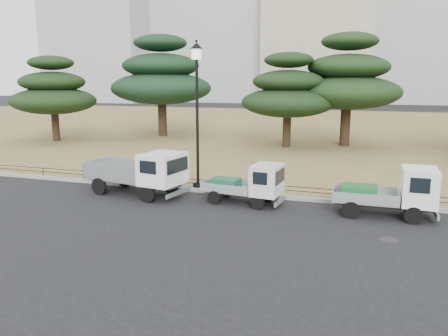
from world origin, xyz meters
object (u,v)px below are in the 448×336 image
(truck_large, at_px, (141,171))
(truck_kei_front, at_px, (249,184))
(truck_kei_rear, at_px, (392,192))
(street_lamp, at_px, (197,91))
(tarp_pile, at_px, (98,172))

(truck_large, relative_size, truck_kei_front, 1.43)
(truck_kei_front, height_order, truck_kei_rear, truck_kei_rear)
(truck_kei_front, xyz_separation_m, street_lamp, (-2.77, 1.47, 3.63))
(tarp_pile, bearing_deg, truck_kei_front, -11.00)
(truck_kei_rear, height_order, tarp_pile, truck_kei_rear)
(truck_kei_rear, height_order, street_lamp, street_lamp)
(truck_kei_front, height_order, street_lamp, street_lamp)
(truck_kei_front, bearing_deg, tarp_pile, 175.08)
(truck_kei_front, relative_size, tarp_pile, 2.11)
(truck_kei_front, distance_m, street_lamp, 4.80)
(truck_kei_rear, bearing_deg, street_lamp, 169.64)
(truck_large, relative_size, tarp_pile, 3.01)
(truck_large, distance_m, truck_kei_rear, 10.23)
(truck_kei_front, bearing_deg, truck_kei_rear, 6.15)
(truck_large, distance_m, truck_kei_front, 4.82)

